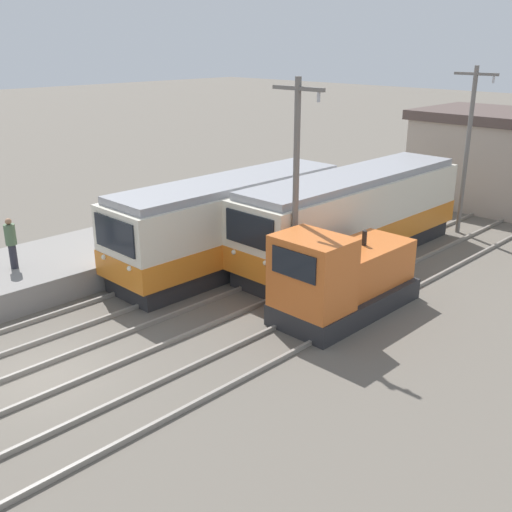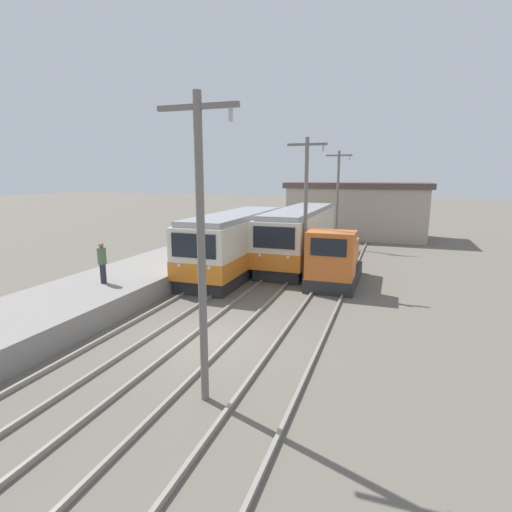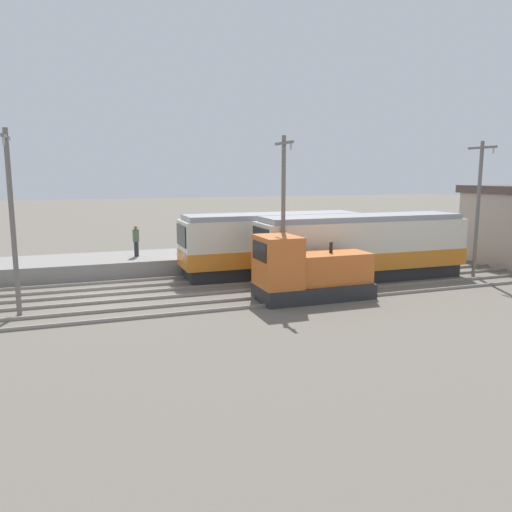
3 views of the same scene
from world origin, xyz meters
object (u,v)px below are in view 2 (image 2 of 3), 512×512
object	(u,v)px
commuter_train_center	(299,237)
catenary_mast_far	(338,196)
shunting_locomotive	(335,261)
person_on_platform	(102,261)
catenary_mast_near	(201,243)
commuter_train_left	(236,245)
catenary_mast_mid	(306,207)

from	to	relation	value
commuter_train_center	catenary_mast_far	size ratio (longest dim) A/B	1.59
shunting_locomotive	person_on_platform	world-z (taller)	shunting_locomotive
catenary_mast_near	person_on_platform	distance (m)	9.81
commuter_train_left	shunting_locomotive	distance (m)	5.84
commuter_train_center	catenary_mast_far	distance (m)	7.00
person_on_platform	catenary_mast_mid	bearing A→B (deg)	38.07
person_on_platform	commuter_train_left	bearing A→B (deg)	64.50
commuter_train_left	catenary_mast_mid	size ratio (longest dim) A/B	1.41
catenary_mast_near	person_on_platform	world-z (taller)	catenary_mast_near
commuter_train_left	catenary_mast_mid	world-z (taller)	catenary_mast_mid
catenary_mast_near	catenary_mast_far	distance (m)	23.38
catenary_mast_mid	catenary_mast_far	bearing A→B (deg)	90.00
catenary_mast_far	person_on_platform	distance (m)	19.50
catenary_mast_near	catenary_mast_mid	xyz separation A→B (m)	(0.00, 11.69, 0.00)
commuter_train_left	commuter_train_center	distance (m)	4.99
commuter_train_left	catenary_mast_near	distance (m)	13.77
commuter_train_left	catenary_mast_near	xyz separation A→B (m)	(4.31, -12.85, 2.43)
person_on_platform	catenary_mast_near	bearing A→B (deg)	-35.86
commuter_train_center	catenary_mast_mid	xyz separation A→B (m)	(1.51, -5.29, 2.42)
shunting_locomotive	catenary_mast_far	distance (m)	11.52
commuter_train_left	shunting_locomotive	world-z (taller)	commuter_train_left
catenary_mast_near	catenary_mast_mid	bearing A→B (deg)	90.00
commuter_train_center	catenary_mast_near	size ratio (longest dim) A/B	1.59
shunting_locomotive	catenary_mast_mid	world-z (taller)	catenary_mast_mid
commuter_train_left	catenary_mast_mid	distance (m)	5.08
commuter_train_center	shunting_locomotive	xyz separation A→B (m)	(3.00, -4.66, -0.44)
catenary_mast_mid	person_on_platform	distance (m)	10.09
shunting_locomotive	catenary_mast_far	xyz separation A→B (m)	(-1.49, 11.06, 2.87)
commuter_train_center	catenary_mast_mid	distance (m)	6.01
shunting_locomotive	catenary_mast_mid	bearing A→B (deg)	-157.09
catenary_mast_mid	catenary_mast_far	size ratio (longest dim) A/B	1.00
catenary_mast_near	catenary_mast_far	bearing A→B (deg)	90.00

